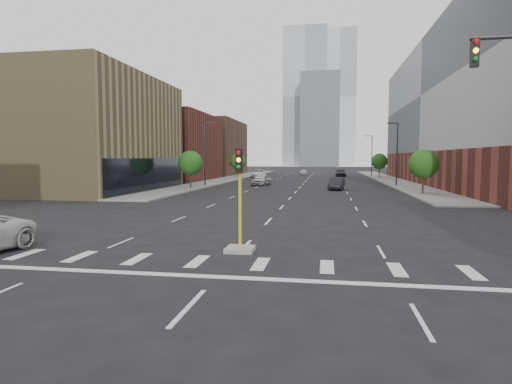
% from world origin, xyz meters
% --- Properties ---
extents(ground, '(400.00, 400.00, 0.00)m').
position_xyz_m(ground, '(0.00, 0.00, 0.00)').
color(ground, black).
rests_on(ground, ground).
extents(sidewalk_left_far, '(5.00, 92.00, 0.15)m').
position_xyz_m(sidewalk_left_far, '(-15.00, 74.00, 0.07)').
color(sidewalk_left_far, gray).
rests_on(sidewalk_left_far, ground).
extents(sidewalk_right_far, '(5.00, 92.00, 0.15)m').
position_xyz_m(sidewalk_right_far, '(15.00, 74.00, 0.07)').
color(sidewalk_right_far, gray).
rests_on(sidewalk_right_far, ground).
extents(building_left_mid, '(20.00, 24.00, 14.00)m').
position_xyz_m(building_left_mid, '(-27.50, 40.00, 7.00)').
color(building_left_mid, '#8F7F51').
rests_on(building_left_mid, ground).
extents(building_left_far_a, '(20.00, 22.00, 12.00)m').
position_xyz_m(building_left_far_a, '(-27.50, 66.00, 6.00)').
color(building_left_far_a, brown).
rests_on(building_left_far_a, ground).
extents(building_left_far_b, '(20.00, 24.00, 13.00)m').
position_xyz_m(building_left_far_b, '(-27.50, 92.00, 6.50)').
color(building_left_far_b, brown).
rests_on(building_left_far_b, ground).
extents(building_right_main, '(24.00, 70.00, 22.00)m').
position_xyz_m(building_right_main, '(29.50, 60.00, 11.00)').
color(building_right_main, brown).
rests_on(building_right_main, ground).
extents(tower_left, '(22.00, 22.00, 70.00)m').
position_xyz_m(tower_left, '(-8.00, 220.00, 35.00)').
color(tower_left, '#B2B7BC').
rests_on(tower_left, ground).
extents(tower_right, '(20.00, 20.00, 80.00)m').
position_xyz_m(tower_right, '(10.00, 260.00, 40.00)').
color(tower_right, '#B2B7BC').
rests_on(tower_right, ground).
extents(tower_mid, '(18.00, 18.00, 44.00)m').
position_xyz_m(tower_mid, '(0.00, 200.00, 22.00)').
color(tower_mid, slate).
rests_on(tower_mid, ground).
extents(median_traffic_signal, '(1.20, 1.20, 4.40)m').
position_xyz_m(median_traffic_signal, '(0.00, 8.97, 0.97)').
color(median_traffic_signal, '#999993').
rests_on(median_traffic_signal, ground).
extents(streetlight_right_a, '(1.60, 0.22, 9.07)m').
position_xyz_m(streetlight_right_a, '(13.41, 55.00, 5.01)').
color(streetlight_right_a, '#2D2D30').
rests_on(streetlight_right_a, ground).
extents(streetlight_right_b, '(1.60, 0.22, 9.07)m').
position_xyz_m(streetlight_right_b, '(13.41, 90.00, 5.01)').
color(streetlight_right_b, '#2D2D30').
rests_on(streetlight_right_b, ground).
extents(streetlight_left, '(1.60, 0.22, 9.07)m').
position_xyz_m(streetlight_left, '(-13.41, 50.00, 5.01)').
color(streetlight_left, '#2D2D30').
rests_on(streetlight_left, ground).
extents(tree_left_near, '(3.20, 3.20, 4.85)m').
position_xyz_m(tree_left_near, '(-14.00, 45.00, 3.39)').
color(tree_left_near, '#382619').
rests_on(tree_left_near, ground).
extents(tree_left_far, '(3.20, 3.20, 4.85)m').
position_xyz_m(tree_left_far, '(-14.00, 75.00, 3.39)').
color(tree_left_far, '#382619').
rests_on(tree_left_far, ground).
extents(tree_right_near, '(3.20, 3.20, 4.85)m').
position_xyz_m(tree_right_near, '(14.00, 40.00, 3.39)').
color(tree_right_near, '#382619').
rests_on(tree_right_near, ground).
extents(tree_right_far, '(3.20, 3.20, 4.85)m').
position_xyz_m(tree_right_far, '(14.00, 80.00, 3.39)').
color(tree_right_far, '#382619').
rests_on(tree_right_far, ground).
extents(car_near_left, '(2.74, 5.24, 1.70)m').
position_xyz_m(car_near_left, '(-5.95, 53.74, 0.85)').
color(car_near_left, '#B6B7BB').
rests_on(car_near_left, ground).
extents(car_mid_right, '(2.31, 4.99, 1.59)m').
position_xyz_m(car_mid_right, '(4.89, 46.81, 0.79)').
color(car_mid_right, '#222227').
rests_on(car_mid_right, ground).
extents(car_far_left, '(3.76, 6.53, 1.71)m').
position_xyz_m(car_far_left, '(-10.50, 79.40, 0.86)').
color(car_far_left, silver).
rests_on(car_far_left, ground).
extents(car_deep_right, '(2.50, 5.61, 1.60)m').
position_xyz_m(car_deep_right, '(6.69, 87.70, 0.80)').
color(car_deep_right, '#222228').
rests_on(car_deep_right, ground).
extents(car_distant, '(2.10, 4.20, 1.37)m').
position_xyz_m(car_distant, '(-1.83, 93.66, 0.69)').
color(car_distant, silver).
rests_on(car_distant, ground).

